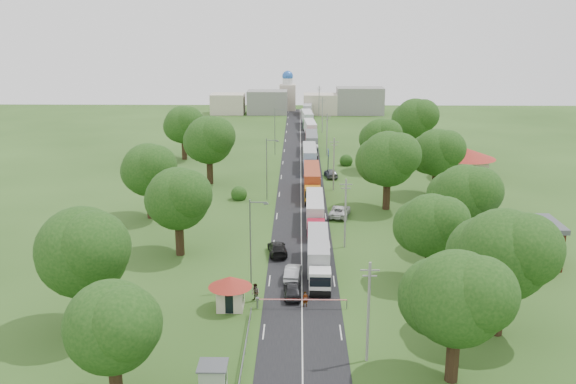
{
  "coord_description": "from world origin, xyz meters",
  "views": [
    {
      "loc": [
        -0.39,
        -84.21,
        28.4
      ],
      "look_at": [
        -1.99,
        8.69,
        3.0
      ],
      "focal_mm": 40.0,
      "sensor_mm": 36.0,
      "label": 1
    }
  ],
  "objects_px": {
    "boom_barrier": "(289,301)",
    "pedestrian_near": "(305,299)",
    "guard_booth": "(230,288)",
    "car_lane_front": "(292,290)",
    "truck_0": "(318,255)",
    "car_lane_mid": "(293,272)",
    "info_sign": "(328,156)"
  },
  "relations": [
    {
      "from": "car_lane_front",
      "to": "boom_barrier",
      "type": "bearing_deg",
      "value": 80.54
    },
    {
      "from": "guard_booth",
      "to": "car_lane_front",
      "type": "height_order",
      "value": "guard_booth"
    },
    {
      "from": "boom_barrier",
      "to": "car_lane_mid",
      "type": "height_order",
      "value": "car_lane_mid"
    },
    {
      "from": "guard_booth",
      "to": "boom_barrier",
      "type": "bearing_deg",
      "value": 0.01
    },
    {
      "from": "guard_booth",
      "to": "pedestrian_near",
      "type": "xyz_separation_m",
      "value": [
        7.53,
        0.5,
        -1.37
      ]
    },
    {
      "from": "boom_barrier",
      "to": "truck_0",
      "type": "bearing_deg",
      "value": 71.48
    },
    {
      "from": "truck_0",
      "to": "car_lane_mid",
      "type": "height_order",
      "value": "truck_0"
    },
    {
      "from": "boom_barrier",
      "to": "guard_booth",
      "type": "height_order",
      "value": "guard_booth"
    },
    {
      "from": "pedestrian_near",
      "to": "info_sign",
      "type": "bearing_deg",
      "value": 71.39
    },
    {
      "from": "car_lane_front",
      "to": "car_lane_mid",
      "type": "relative_size",
      "value": 0.95
    },
    {
      "from": "truck_0",
      "to": "pedestrian_near",
      "type": "distance_m",
      "value": 9.43
    },
    {
      "from": "truck_0",
      "to": "car_lane_front",
      "type": "bearing_deg",
      "value": -112.9
    },
    {
      "from": "boom_barrier",
      "to": "pedestrian_near",
      "type": "relative_size",
      "value": 5.82
    },
    {
      "from": "boom_barrier",
      "to": "guard_booth",
      "type": "bearing_deg",
      "value": -179.99
    },
    {
      "from": "boom_barrier",
      "to": "car_lane_front",
      "type": "relative_size",
      "value": 2.05
    },
    {
      "from": "car_lane_mid",
      "to": "pedestrian_near",
      "type": "xyz_separation_m",
      "value": [
        1.34,
        -7.12,
        0.02
      ]
    },
    {
      "from": "car_lane_mid",
      "to": "pedestrian_near",
      "type": "bearing_deg",
      "value": 105.71
    },
    {
      "from": "truck_0",
      "to": "car_lane_front",
      "type": "relative_size",
      "value": 3.14
    },
    {
      "from": "info_sign",
      "to": "car_lane_front",
      "type": "xyz_separation_m",
      "value": [
        -6.2,
        -57.14,
        -2.24
      ]
    },
    {
      "from": "guard_booth",
      "to": "pedestrian_near",
      "type": "height_order",
      "value": "guard_booth"
    },
    {
      "from": "boom_barrier",
      "to": "car_lane_front",
      "type": "distance_m",
      "value": 2.88
    },
    {
      "from": "pedestrian_near",
      "to": "boom_barrier",
      "type": "bearing_deg",
      "value": -177.48
    },
    {
      "from": "boom_barrier",
      "to": "pedestrian_near",
      "type": "distance_m",
      "value": 1.77
    },
    {
      "from": "guard_booth",
      "to": "car_lane_mid",
      "type": "bearing_deg",
      "value": 50.88
    },
    {
      "from": "truck_0",
      "to": "car_lane_mid",
      "type": "distance_m",
      "value": 3.8
    },
    {
      "from": "pedestrian_near",
      "to": "truck_0",
      "type": "bearing_deg",
      "value": 66.45
    },
    {
      "from": "boom_barrier",
      "to": "info_sign",
      "type": "xyz_separation_m",
      "value": [
        6.56,
        60.0,
        2.11
      ]
    },
    {
      "from": "truck_0",
      "to": "pedestrian_near",
      "type": "height_order",
      "value": "truck_0"
    },
    {
      "from": "info_sign",
      "to": "car_lane_mid",
      "type": "xyz_separation_m",
      "value": [
        -6.2,
        -52.38,
        -2.23
      ]
    },
    {
      "from": "car_lane_mid",
      "to": "boom_barrier",
      "type": "bearing_deg",
      "value": 92.4
    },
    {
      "from": "truck_0",
      "to": "pedestrian_near",
      "type": "bearing_deg",
      "value": -99.61
    },
    {
      "from": "guard_booth",
      "to": "car_lane_front",
      "type": "xyz_separation_m",
      "value": [
        6.2,
        2.86,
        -1.4
      ]
    }
  ]
}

